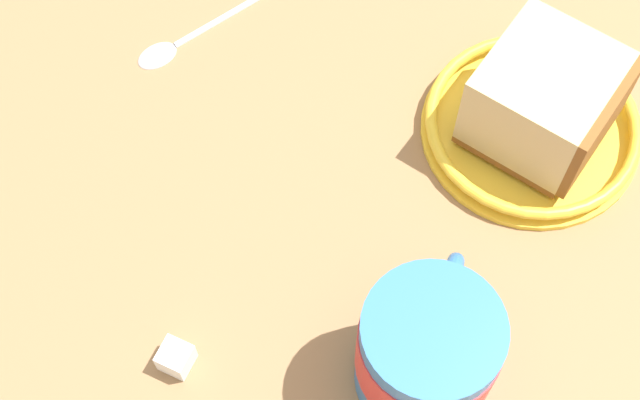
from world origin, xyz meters
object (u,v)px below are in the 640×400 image
cake_slice (546,100)px  teaspoon (184,37)px  tea_mug (427,351)px  sugar_cube (176,358)px  small_plate (532,126)px

cake_slice → teaspoon: 25.77cm
teaspoon → cake_slice: bearing=93.5°
teaspoon → tea_mug: bearing=54.1°
tea_mug → sugar_cube: (4.61, -13.76, -3.75)cm
small_plate → tea_mug: (18.79, -1.46, 3.81)cm
small_plate → teaspoon: (1.61, -25.16, -0.50)cm
sugar_cube → cake_slice: bearing=146.4°
small_plate → cake_slice: 3.41cm
cake_slice → teaspoon: (1.55, -25.42, -3.90)cm
teaspoon → sugar_cube: bearing=24.5°
small_plate → sugar_cube: 27.92cm
tea_mug → sugar_cube: tea_mug is taller
cake_slice → tea_mug: (18.73, -1.72, 0.41)cm
small_plate → sugar_cube: (23.40, -15.22, 0.06)cm
small_plate → cake_slice: cake_slice is taller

